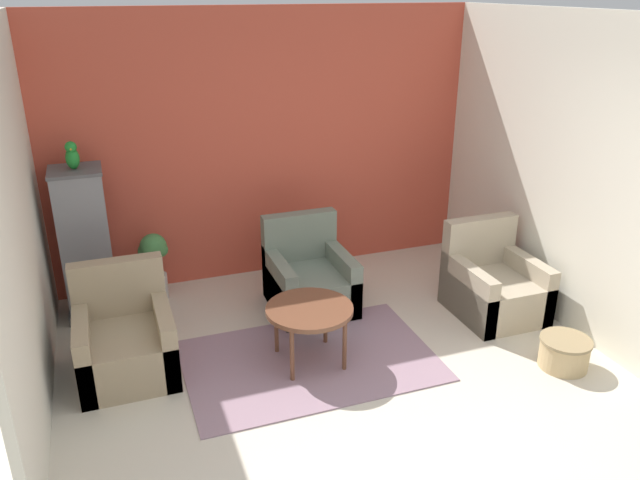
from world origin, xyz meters
TOP-DOWN VIEW (x-y plane):
  - ground_plane at (0.00, 0.00)m, footprint 20.00×20.00m
  - wall_back_accent at (0.00, 3.20)m, footprint 4.49×0.06m
  - wall_left at (-2.21, 1.58)m, footprint 0.06×3.17m
  - wall_right at (2.21, 1.58)m, footprint 0.06×3.17m
  - area_rug at (-0.19, 1.31)m, footprint 2.05×1.34m
  - coffee_table at (-0.19, 1.31)m, footprint 0.71×0.71m
  - armchair_left at (-1.61, 1.68)m, footprint 0.73×0.81m
  - armchair_right at (1.71, 1.52)m, footprint 0.73×0.81m
  - armchair_middle at (0.12, 2.23)m, footprint 0.73×0.81m
  - birdcage at (-1.84, 2.79)m, footprint 0.47×0.47m
  - parrot at (-1.84, 2.79)m, footprint 0.12×0.21m
  - potted_plant at (-1.24, 2.89)m, footprint 0.29×0.26m
  - wicker_basket at (1.73, 0.53)m, footprint 0.41×0.41m

SIDE VIEW (x-z plane):
  - ground_plane at x=0.00m, z-range 0.00..0.00m
  - area_rug at x=-0.19m, z-range 0.00..0.01m
  - wicker_basket at x=1.73m, z-range 0.01..0.26m
  - armchair_left at x=-1.61m, z-range -0.16..0.70m
  - armchair_right at x=1.71m, z-range -0.16..0.70m
  - armchair_middle at x=0.12m, z-range -0.16..0.70m
  - potted_plant at x=-1.24m, z-range 0.07..0.76m
  - coffee_table at x=-0.19m, z-range 0.21..0.71m
  - birdcage at x=-1.84m, z-range -0.01..1.41m
  - wall_back_accent at x=0.00m, z-range 0.00..2.72m
  - wall_left at x=-2.21m, z-range 0.00..2.72m
  - wall_right at x=2.21m, z-range 0.00..2.72m
  - parrot at x=-1.84m, z-range 1.40..1.65m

